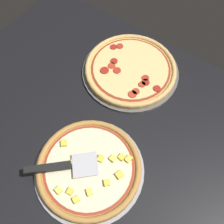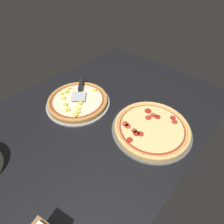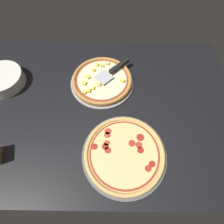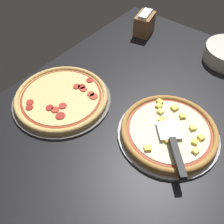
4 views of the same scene
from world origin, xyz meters
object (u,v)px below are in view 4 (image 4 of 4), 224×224
at_px(pizza_back, 61,97).
at_px(napkin_holder, 144,24).
at_px(pizza_front, 169,131).
at_px(serving_spatula, 176,152).

xyz_separation_m(pizza_back, napkin_holder, (0.63, 0.03, 0.03)).
relative_size(pizza_back, napkin_holder, 2.77).
height_order(pizza_front, pizza_back, pizza_front).
xyz_separation_m(pizza_front, napkin_holder, (0.51, 0.45, 0.03)).
bearing_deg(serving_spatula, pizza_back, 94.45).
relative_size(serving_spatula, napkin_holder, 1.49).
distance_m(pizza_front, serving_spatula, 0.11).
bearing_deg(napkin_holder, pizza_front, -138.37).
bearing_deg(serving_spatula, pizza_front, 39.35).
height_order(pizza_back, serving_spatula, serving_spatula).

